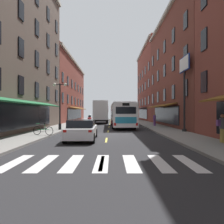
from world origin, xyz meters
The scene contains 15 objects.
ground_plane centered at (0.00, 0.00, -0.05)m, with size 34.80×80.00×0.10m, color #28282B.
lane_centre_dashes centered at (0.00, -0.25, 0.00)m, with size 0.14×73.90×0.01m.
crosswalk_near centered at (0.00, -10.00, 0.00)m, with size 7.10×2.80×0.01m.
sidewalk_left centered at (-5.90, 0.00, 0.07)m, with size 3.00×80.00×0.14m, color gray.
sidewalk_right centered at (5.90, 0.00, 0.07)m, with size 3.00×80.00×0.14m, color gray.
billboard_sign centered at (7.05, 1.43, 5.27)m, with size 0.40×2.47×6.90m.
transit_bus centered at (1.63, 8.87, 1.60)m, with size 2.87×11.38×3.05m.
box_truck centered at (-1.56, 18.27, 1.93)m, with size 2.71×7.51×3.75m.
sedan_near centered at (-1.38, 27.99, 0.69)m, with size 1.99×4.51×1.33m.
sedan_mid centered at (-1.67, -3.52, 0.71)m, with size 2.04×4.73×1.40m.
motorcycle_rider centered at (-1.61, 0.88, 0.71)m, with size 0.62×2.07×1.66m.
bicycle_near centered at (-4.95, -1.65, 0.50)m, with size 1.68×0.54×0.91m.
pedestrian_near centered at (6.83, -5.64, 1.02)m, with size 0.50×0.36×1.66m.
pedestrian_mid centered at (5.94, 9.54, 0.95)m, with size 0.36×0.36×1.59m.
street_lamp_twin centered at (-4.91, 3.48, 2.78)m, with size 1.42×0.32×4.74m.
Camera 1 is at (0.39, -17.99, 1.91)m, focal length 33.90 mm.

